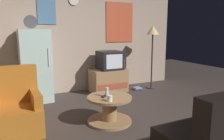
% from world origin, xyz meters
% --- Properties ---
extents(ground_plane, '(12.00, 12.00, 0.00)m').
position_xyz_m(ground_plane, '(0.00, 0.00, 0.00)').
color(ground_plane, '#3D332D').
extents(wall_with_art, '(5.20, 0.12, 2.54)m').
position_xyz_m(wall_with_art, '(0.01, 2.45, 1.28)').
color(wall_with_art, tan).
rests_on(wall_with_art, ground_plane).
extents(fridge, '(0.60, 0.62, 1.77)m').
position_xyz_m(fridge, '(-1.11, 2.05, 0.75)').
color(fridge, silver).
rests_on(fridge, ground_plane).
extents(tv_stand, '(0.84, 0.53, 0.55)m').
position_xyz_m(tv_stand, '(0.55, 2.01, 0.27)').
color(tv_stand, '#9E754C').
rests_on(tv_stand, ground_plane).
extents(crt_tv, '(0.54, 0.51, 0.44)m').
position_xyz_m(crt_tv, '(0.59, 2.01, 0.77)').
color(crt_tv, black).
rests_on(crt_tv, tv_stand).
extents(standing_lamp, '(0.32, 0.32, 1.59)m').
position_xyz_m(standing_lamp, '(1.69, 1.82, 1.36)').
color(standing_lamp, '#332D28').
rests_on(standing_lamp, ground_plane).
extents(coffee_table, '(0.72, 0.72, 0.43)m').
position_xyz_m(coffee_table, '(-0.22, 0.35, 0.22)').
color(coffee_table, '#9E754C').
rests_on(coffee_table, ground_plane).
extents(wine_glass, '(0.05, 0.05, 0.15)m').
position_xyz_m(wine_glass, '(-0.26, 0.36, 0.51)').
color(wine_glass, silver).
rests_on(wine_glass, coffee_table).
extents(mug_ceramic_white, '(0.08, 0.08, 0.09)m').
position_xyz_m(mug_ceramic_white, '(-0.32, 0.13, 0.48)').
color(mug_ceramic_white, silver).
rests_on(mug_ceramic_white, coffee_table).
extents(remote_control, '(0.15, 0.12, 0.02)m').
position_xyz_m(remote_control, '(-0.29, 0.37, 0.44)').
color(remote_control, black).
rests_on(remote_control, coffee_table).
extents(armchair, '(0.68, 0.68, 0.96)m').
position_xyz_m(armchair, '(-1.60, 0.62, 0.34)').
color(armchair, '#B2661E').
rests_on(armchair, ground_plane).
extents(book_stack, '(0.22, 0.17, 0.06)m').
position_xyz_m(book_stack, '(1.27, 1.83, 0.03)').
color(book_stack, '#5670C6').
rests_on(book_stack, ground_plane).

